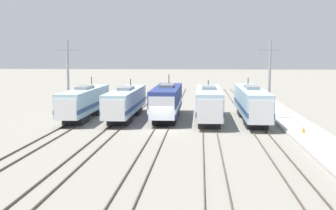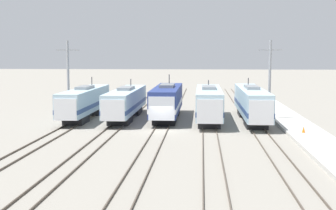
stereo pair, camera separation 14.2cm
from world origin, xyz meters
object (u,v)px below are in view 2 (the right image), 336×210
object	(u,v)px
catenary_tower_right	(270,79)
catenary_tower_left	(68,78)
locomotive_far_left	(84,102)
locomotive_center_right	(209,104)
traffic_cone	(304,129)
locomotive_center	(167,101)
locomotive_center_left	(126,102)
locomotive_far_right	(252,103)

from	to	relation	value
catenary_tower_right	catenary_tower_left	bearing A→B (deg)	180.00
locomotive_far_left	catenary_tower_right	distance (m)	22.99
locomotive_center_right	traffic_cone	distance (m)	13.07
locomotive_far_left	catenary_tower_left	distance (m)	3.58
catenary_tower_left	catenary_tower_right	world-z (taller)	same
locomotive_far_left	catenary_tower_right	bearing A→B (deg)	-0.19
locomotive_center	catenary_tower_left	world-z (taller)	catenary_tower_left
locomotive_center_left	locomotive_far_left	bearing A→B (deg)	-175.70
locomotive_center_right	locomotive_far_right	bearing A→B (deg)	6.96
locomotive_far_left	locomotive_center_right	size ratio (longest dim) A/B	1.02
catenary_tower_right	locomotive_center_left	bearing A→B (deg)	178.50
locomotive_center_left	traffic_cone	bearing A→B (deg)	-28.93
locomotive_center_left	locomotive_center	size ratio (longest dim) A/B	1.10
locomotive_far_left	catenary_tower_left	size ratio (longest dim) A/B	1.78
locomotive_far_right	traffic_cone	size ratio (longest dim) A/B	30.36
locomotive_center_left	locomotive_center	xyz separation A→B (m)	(5.16, 0.10, 0.16)
locomotive_center	catenary_tower_right	size ratio (longest dim) A/B	1.70
locomotive_center_left	catenary_tower_left	world-z (taller)	catenary_tower_left
locomotive_far_right	catenary_tower_right	size ratio (longest dim) A/B	1.99
locomotive_center_left	catenary_tower_right	xyz separation A→B (m)	(17.63, -0.46, 3.06)
locomotive_far_right	catenary_tower_left	world-z (taller)	catenary_tower_left
locomotive_center_right	locomotive_far_left	bearing A→B (deg)	175.06
catenary_tower_left	traffic_cone	size ratio (longest dim) A/B	15.25
catenary_tower_left	traffic_cone	xyz separation A→B (m)	(26.68, -10.36, -4.48)
locomotive_center_left	locomotive_far_right	bearing A→B (deg)	-4.05
locomotive_far_left	traffic_cone	world-z (taller)	locomotive_far_left
locomotive_center_left	catenary_tower_left	xyz separation A→B (m)	(-7.09, -0.46, 3.06)
locomotive_far_left	locomotive_center_right	world-z (taller)	locomotive_far_left
locomotive_far_right	locomotive_far_left	bearing A→B (deg)	178.03
locomotive_center	locomotive_center_right	xyz separation A→B (m)	(5.16, -1.83, -0.03)
locomotive_far_left	locomotive_far_right	size ratio (longest dim) A/B	0.89
locomotive_center	locomotive_far_right	bearing A→B (deg)	-6.63
locomotive_center_left	traffic_cone	size ratio (longest dim) A/B	28.41
locomotive_far_left	traffic_cone	size ratio (longest dim) A/B	27.14
locomotive_center_left	traffic_cone	xyz separation A→B (m)	(19.58, -10.82, -1.41)
locomotive_far_right	traffic_cone	xyz separation A→B (m)	(4.09, -9.73, -1.55)
locomotive_center	locomotive_center_right	distance (m)	5.48
catenary_tower_left	catenary_tower_right	size ratio (longest dim) A/B	1.00
locomotive_far_left	catenary_tower_left	world-z (taller)	catenary_tower_left
locomotive_center_right	traffic_cone	world-z (taller)	locomotive_center_right
locomotive_far_left	catenary_tower_left	xyz separation A→B (m)	(-1.93, -0.07, 3.02)
catenary_tower_right	locomotive_center	bearing A→B (deg)	177.41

